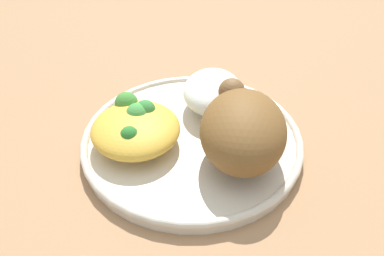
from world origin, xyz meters
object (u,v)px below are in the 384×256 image
(roasted_chicken, at_px, (243,129))
(rice_pile, at_px, (213,92))
(mac_cheese_with_broccoli, at_px, (135,127))
(plate, at_px, (192,140))

(roasted_chicken, xyz_separation_m, rice_pile, (0.09, 0.03, -0.01))
(roasted_chicken, relative_size, rice_pile, 1.40)
(roasted_chicken, height_order, mac_cheese_with_broccoli, roasted_chicken)
(plate, distance_m, mac_cheese_with_broccoli, 0.07)
(roasted_chicken, distance_m, rice_pile, 0.09)
(plate, xyz_separation_m, roasted_chicken, (-0.03, -0.05, 0.04))
(roasted_chicken, bearing_deg, mac_cheese_with_broccoli, 82.16)
(rice_pile, distance_m, mac_cheese_with_broccoli, 0.11)
(mac_cheese_with_broccoli, bearing_deg, plate, -79.15)
(plate, bearing_deg, roasted_chicken, -116.94)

